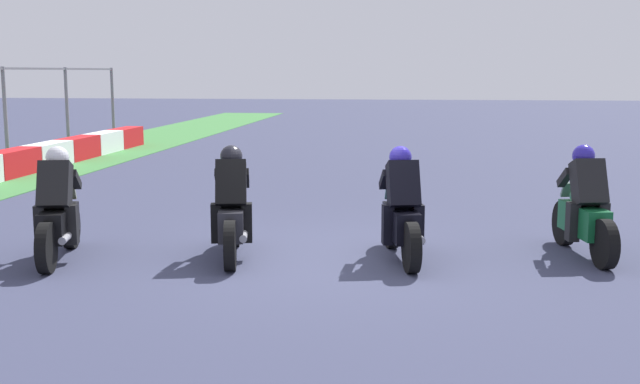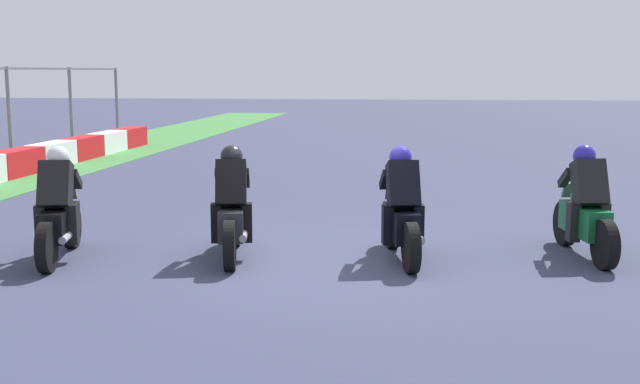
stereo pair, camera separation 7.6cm
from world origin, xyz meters
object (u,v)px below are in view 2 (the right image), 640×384
Objects in this scene: rider_lane_a at (585,211)px; rider_lane_c at (232,212)px; rider_lane_d at (59,213)px; rider_lane_b at (401,214)px.

rider_lane_c is (-0.68, 4.70, 0.00)m from rider_lane_a.
rider_lane_d is (-0.41, 2.25, 0.00)m from rider_lane_c.
rider_lane_c is (-0.17, 2.25, 0.00)m from rider_lane_b.
rider_lane_c is at bearing 82.28° from rider_lane_b.
rider_lane_b is (-0.50, 2.45, 0.00)m from rider_lane_a.
rider_lane_a is at bearing -93.02° from rider_lane_c.
rider_lane_a and rider_lane_b have the same top height.
rider_lane_b is 4.54m from rider_lane_d.
rider_lane_d is (-1.09, 6.95, 0.00)m from rider_lane_a.
rider_lane_b is at bearing -95.30° from rider_lane_d.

